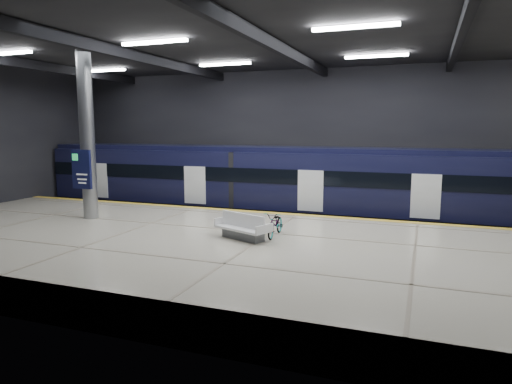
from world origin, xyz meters
The scene contains 10 objects.
ground centered at (0.00, 0.00, 0.00)m, with size 30.00×30.00×0.00m, color black.
room_shell centered at (0.00, 0.00, 5.72)m, with size 30.10×16.10×8.05m.
platform centered at (0.00, -2.50, 0.55)m, with size 30.00×11.00×1.10m, color beige.
safety_strip centered at (0.00, 2.75, 1.11)m, with size 30.00×0.40×0.01m, color gold.
rails centered at (0.00, 5.50, 0.08)m, with size 30.00×1.52×0.16m.
train centered at (-0.96, 5.50, 2.06)m, with size 29.40×2.84×3.79m.
bench centered at (-0.58, -2.17, 1.42)m, with size 2.19×1.55×0.90m.
bicycle centered at (0.34, -1.38, 1.54)m, with size 0.59×1.69×0.89m, color #99999E.
pannier_bag centered at (-0.26, -1.38, 1.28)m, with size 0.30×0.18×0.35m, color black.
info_column centered at (-8.00, -1.03, 4.46)m, with size 0.90×0.78×6.90m.
Camera 1 is at (5.19, -16.32, 4.89)m, focal length 32.00 mm.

